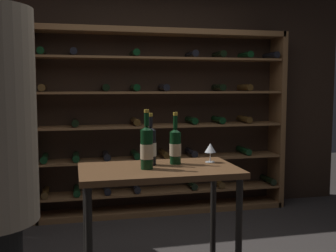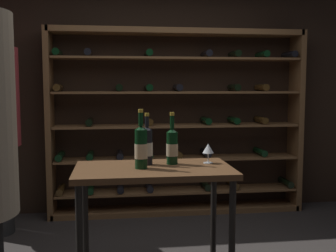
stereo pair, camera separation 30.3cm
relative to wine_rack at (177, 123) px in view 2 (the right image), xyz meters
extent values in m
cube|color=#332319|center=(-0.16, 0.21, 0.44)|extent=(4.90, 0.10, 2.94)
cube|color=brown|center=(-1.39, 0.00, 0.01)|extent=(0.06, 0.32, 2.07)
cube|color=brown|center=(1.42, 0.00, 0.01)|extent=(0.06, 0.32, 2.07)
cube|color=brown|center=(0.01, 0.00, 1.02)|extent=(2.81, 0.32, 0.06)
cube|color=brown|center=(0.01, 0.00, -1.00)|extent=(2.81, 0.32, 0.06)
cube|color=brown|center=(0.01, 0.00, -0.77)|extent=(2.73, 0.32, 0.02)
cylinder|color=#4C3314|center=(-1.29, 0.00, -0.72)|extent=(0.08, 0.30, 0.08)
cylinder|color=black|center=(-0.97, 0.00, -0.72)|extent=(0.08, 0.30, 0.08)
cylinder|color=black|center=(-0.64, 0.00, -0.72)|extent=(0.08, 0.30, 0.08)
cylinder|color=black|center=(-0.31, 0.00, -0.72)|extent=(0.08, 0.30, 0.08)
cylinder|color=black|center=(0.34, 0.00, -0.72)|extent=(0.08, 0.30, 0.08)
cylinder|color=#4C3314|center=(0.66, 0.00, -0.72)|extent=(0.08, 0.30, 0.08)
cylinder|color=black|center=(1.32, 0.00, -0.72)|extent=(0.08, 0.30, 0.08)
cube|color=brown|center=(0.01, 0.00, -0.40)|extent=(2.73, 0.32, 0.02)
cylinder|color=black|center=(-1.29, 0.00, -0.35)|extent=(0.08, 0.30, 0.08)
cylinder|color=black|center=(-0.97, 0.00, -0.35)|extent=(0.08, 0.30, 0.08)
cylinder|color=black|center=(-0.64, 0.00, -0.35)|extent=(0.08, 0.30, 0.08)
cylinder|color=black|center=(-0.31, 0.00, -0.35)|extent=(0.08, 0.30, 0.08)
cylinder|color=#4C3314|center=(0.01, 0.00, -0.35)|extent=(0.08, 0.30, 0.08)
cylinder|color=black|center=(0.34, 0.00, -0.35)|extent=(0.08, 0.30, 0.08)
cylinder|color=black|center=(0.99, 0.00, -0.35)|extent=(0.08, 0.30, 0.08)
cube|color=brown|center=(0.01, 0.00, -0.03)|extent=(2.73, 0.32, 0.02)
cylinder|color=black|center=(-0.97, 0.00, 0.03)|extent=(0.08, 0.30, 0.08)
cylinder|color=#4C3314|center=(-0.31, 0.00, 0.03)|extent=(0.08, 0.30, 0.08)
cylinder|color=black|center=(0.34, 0.00, 0.03)|extent=(0.08, 0.30, 0.08)
cylinder|color=black|center=(0.66, 0.00, 0.03)|extent=(0.08, 0.30, 0.08)
cylinder|color=#4C3314|center=(0.99, 0.00, 0.03)|extent=(0.08, 0.30, 0.08)
cube|color=brown|center=(0.01, 0.00, 0.35)|extent=(2.73, 0.32, 0.02)
cylinder|color=#4C3314|center=(-1.29, 0.00, 0.40)|extent=(0.08, 0.30, 0.08)
cylinder|color=black|center=(-0.64, 0.00, 0.40)|extent=(0.08, 0.30, 0.08)
cylinder|color=black|center=(-0.31, 0.00, 0.40)|extent=(0.08, 0.30, 0.08)
cylinder|color=black|center=(0.01, 0.00, 0.40)|extent=(0.08, 0.30, 0.08)
cylinder|color=black|center=(0.66, 0.00, 0.40)|extent=(0.08, 0.30, 0.08)
cylinder|color=#4C3314|center=(0.99, 0.00, 0.40)|extent=(0.08, 0.30, 0.08)
cube|color=brown|center=(0.01, 0.00, 0.72)|extent=(2.73, 0.32, 0.02)
cylinder|color=black|center=(-1.29, 0.00, 0.78)|extent=(0.08, 0.30, 0.08)
cylinder|color=black|center=(-0.97, 0.00, 0.78)|extent=(0.08, 0.30, 0.08)
cylinder|color=black|center=(-0.31, 0.00, 0.78)|extent=(0.08, 0.30, 0.08)
cylinder|color=black|center=(0.34, 0.00, 0.78)|extent=(0.08, 0.30, 0.08)
cylinder|color=black|center=(0.66, 0.00, 0.78)|extent=(0.08, 0.30, 0.08)
cylinder|color=black|center=(0.99, 0.00, 0.78)|extent=(0.08, 0.30, 0.08)
cylinder|color=black|center=(1.32, 0.00, 0.78)|extent=(0.08, 0.30, 0.08)
cube|color=brown|center=(-0.44, -1.85, -0.14)|extent=(1.05, 0.59, 0.04)
cylinder|color=black|center=(0.04, -2.09, -0.59)|extent=(0.04, 0.04, 0.87)
cylinder|color=black|center=(-0.91, -1.60, -0.59)|extent=(0.04, 0.04, 0.87)
cylinder|color=black|center=(0.04, -1.60, -0.59)|extent=(0.04, 0.04, 0.87)
cylinder|color=black|center=(-0.30, -1.75, -0.01)|extent=(0.08, 0.08, 0.22)
cone|color=black|center=(-0.30, -1.75, 0.12)|extent=(0.08, 0.08, 0.03)
cylinder|color=black|center=(-0.30, -1.75, 0.17)|extent=(0.03, 0.03, 0.09)
cylinder|color=#B7932D|center=(-0.30, -1.75, 0.23)|extent=(0.03, 0.03, 0.02)
cylinder|color=#C6B28C|center=(-0.30, -1.75, -0.02)|extent=(0.08, 0.08, 0.09)
cylinder|color=black|center=(-0.47, -1.75, 0.00)|extent=(0.08, 0.08, 0.24)
cone|color=black|center=(-0.47, -1.75, 0.13)|extent=(0.08, 0.08, 0.03)
cylinder|color=black|center=(-0.47, -1.75, 0.18)|extent=(0.03, 0.03, 0.07)
cylinder|color=#B7932D|center=(-0.47, -1.75, 0.23)|extent=(0.03, 0.03, 0.02)
cylinder|color=silver|center=(-0.47, -1.75, -0.01)|extent=(0.08, 0.08, 0.09)
cylinder|color=black|center=(-0.52, -1.88, 0.01)|extent=(0.08, 0.08, 0.26)
cone|color=black|center=(-0.52, -1.88, 0.15)|extent=(0.08, 0.08, 0.03)
cylinder|color=black|center=(-0.52, -1.88, 0.21)|extent=(0.03, 0.03, 0.09)
cylinder|color=#B7932D|center=(-0.52, -1.88, 0.26)|extent=(0.03, 0.03, 0.02)
cylinder|color=#C6B28C|center=(-0.52, -1.88, 0.00)|extent=(0.09, 0.09, 0.10)
cylinder|color=silver|center=(-0.04, -1.75, -0.12)|extent=(0.07, 0.07, 0.00)
cylinder|color=silver|center=(-0.04, -1.75, -0.08)|extent=(0.01, 0.01, 0.07)
cone|color=silver|center=(-0.04, -1.75, -0.01)|extent=(0.08, 0.08, 0.07)
cylinder|color=#590A14|center=(-0.04, -1.75, -0.03)|extent=(0.04, 0.04, 0.02)
camera|label=1|loc=(-0.99, -4.47, 0.42)|focal=43.54mm
camera|label=2|loc=(-0.69, -4.52, 0.42)|focal=43.54mm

